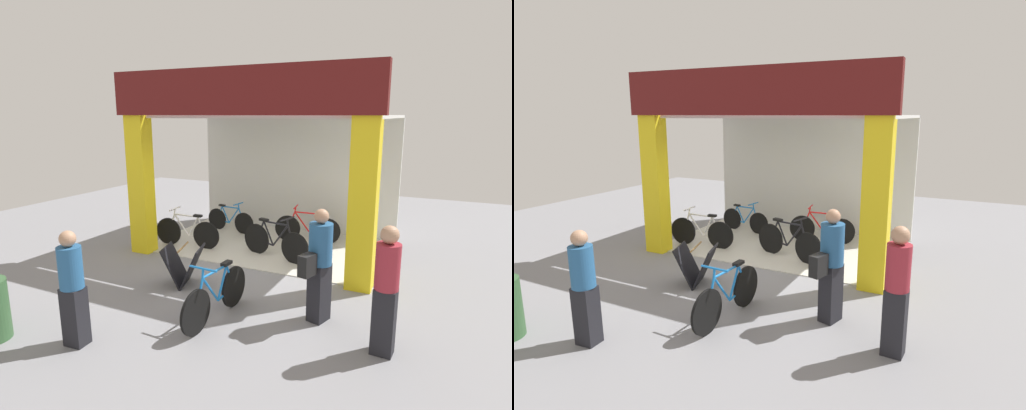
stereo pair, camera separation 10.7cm
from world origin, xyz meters
TOP-DOWN VIEW (x-y plane):
  - ground_plane at (0.00, 0.00)m, footprint 18.69×18.69m
  - shop_facade at (0.00, 1.59)m, footprint 5.55×3.56m
  - bicycle_inside_0 at (0.45, 0.80)m, footprint 1.69×0.58m
  - bicycle_inside_1 at (-1.44, 2.24)m, footprint 1.46×0.40m
  - bicycle_inside_2 at (0.71, 2.25)m, footprint 1.60×0.44m
  - bicycle_inside_3 at (-1.73, 0.68)m, footprint 1.67×0.46m
  - bicycle_parked_0 at (0.71, -2.08)m, footprint 0.47×1.70m
  - sandwich_board_sign at (-0.50, -1.21)m, footprint 0.84×0.78m
  - pedestrian_0 at (2.12, -1.47)m, footprint 0.44×0.68m
  - pedestrian_1 at (3.15, -1.96)m, footprint 0.33×0.33m
  - pedestrian_2 at (-0.64, -3.52)m, footprint 0.33×0.33m

SIDE VIEW (x-z plane):
  - ground_plane at x=0.00m, z-range 0.00..0.00m
  - bicycle_inside_1 at x=-1.44m, z-range -0.08..0.73m
  - bicycle_inside_2 at x=0.71m, z-range -0.09..0.80m
  - bicycle_inside_3 at x=-1.73m, z-range -0.09..0.82m
  - sandwich_board_sign at x=-0.50m, z-range 0.00..0.74m
  - bicycle_parked_0 at x=0.71m, z-range -0.09..0.84m
  - bicycle_inside_0 at x=0.45m, z-range -0.10..0.86m
  - pedestrian_2 at x=-0.64m, z-range 0.02..1.62m
  - pedestrian_1 at x=3.15m, z-range 0.03..1.76m
  - pedestrian_0 at x=2.12m, z-range 0.04..1.78m
  - shop_facade at x=0.00m, z-range 0.11..4.04m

